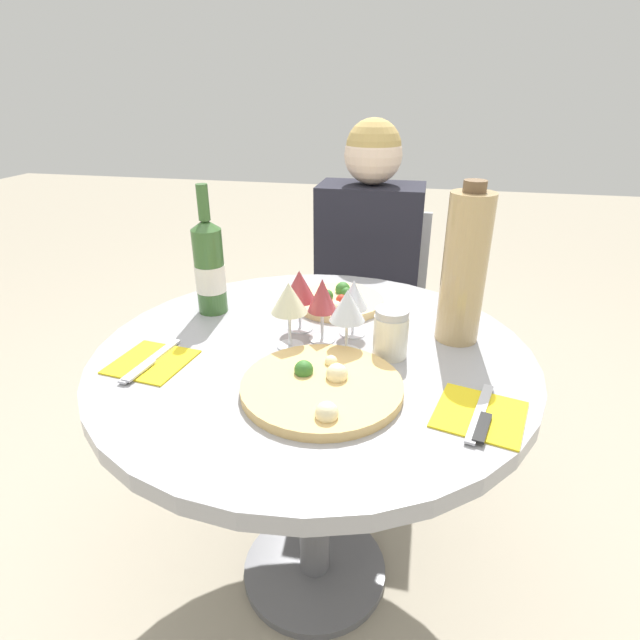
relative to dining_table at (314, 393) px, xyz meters
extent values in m
plane|color=#9E937F|center=(0.00, 0.00, -0.60)|extent=(12.00, 12.00, 0.00)
cylinder|color=slate|center=(0.00, 0.00, -0.59)|extent=(0.40, 0.40, 0.02)
cylinder|color=slate|center=(0.00, 0.00, -0.25)|extent=(0.08, 0.08, 0.66)
cylinder|color=#9E9EA3|center=(0.00, 0.00, 0.10)|extent=(0.96, 0.96, 0.04)
cylinder|color=#ADADB2|center=(0.03, 0.78, -0.60)|extent=(0.39, 0.39, 0.01)
cylinder|color=#ADADB2|center=(0.03, 0.78, -0.40)|extent=(0.06, 0.06, 0.39)
cube|color=#ADADB2|center=(0.03, 0.78, -0.19)|extent=(0.43, 0.43, 0.03)
cube|color=#ADADB2|center=(0.03, 0.99, 0.02)|extent=(0.43, 0.02, 0.39)
cube|color=black|center=(0.03, 0.61, -0.39)|extent=(0.31, 0.34, 0.42)
cube|color=black|center=(0.03, 0.78, 0.08)|extent=(0.36, 0.22, 0.52)
sphere|color=beige|center=(0.03, 0.78, 0.44)|extent=(0.19, 0.19, 0.19)
sphere|color=tan|center=(0.03, 0.78, 0.46)|extent=(0.18, 0.18, 0.18)
cylinder|color=#DBB26B|center=(0.05, -0.16, 0.13)|extent=(0.31, 0.31, 0.02)
sphere|color=#336B28|center=(0.01, -0.14, 0.14)|extent=(0.04, 0.04, 0.04)
sphere|color=beige|center=(0.06, -0.09, 0.14)|extent=(0.03, 0.03, 0.03)
sphere|color=beige|center=(0.08, -0.14, 0.15)|extent=(0.04, 0.04, 0.04)
sphere|color=beige|center=(0.09, -0.27, 0.15)|extent=(0.04, 0.04, 0.04)
cylinder|color=#E5C17F|center=(0.01, 0.25, 0.13)|extent=(0.24, 0.24, 0.02)
sphere|color=#336B28|center=(0.04, 0.28, 0.14)|extent=(0.02, 0.02, 0.02)
sphere|color=#B22D1E|center=(0.02, 0.23, 0.14)|extent=(0.03, 0.03, 0.03)
sphere|color=beige|center=(0.02, 0.17, 0.14)|extent=(0.04, 0.04, 0.04)
sphere|color=#336B28|center=(0.02, 0.30, 0.15)|extent=(0.04, 0.04, 0.04)
sphere|color=#336B28|center=(0.03, 0.28, 0.14)|extent=(0.03, 0.03, 0.03)
sphere|color=#336B28|center=(-0.02, 0.25, 0.14)|extent=(0.03, 0.03, 0.03)
cylinder|color=#38602D|center=(-0.30, 0.15, 0.22)|extent=(0.07, 0.07, 0.22)
cone|color=#38602D|center=(-0.30, 0.15, 0.35)|extent=(0.07, 0.07, 0.03)
cylinder|color=#38602D|center=(-0.30, 0.15, 0.40)|extent=(0.03, 0.03, 0.09)
cylinder|color=silver|center=(-0.30, 0.15, 0.21)|extent=(0.08, 0.08, 0.07)
cylinder|color=tan|center=(0.31, 0.12, 0.28)|extent=(0.10, 0.10, 0.33)
cylinder|color=brown|center=(0.31, 0.12, 0.46)|extent=(0.05, 0.05, 0.02)
cylinder|color=silver|center=(0.17, 0.01, 0.16)|extent=(0.07, 0.07, 0.09)
cylinder|color=#B2B2B7|center=(0.17, 0.01, 0.22)|extent=(0.07, 0.07, 0.02)
cylinder|color=silver|center=(0.07, 0.09, 0.12)|extent=(0.06, 0.06, 0.00)
cylinder|color=silver|center=(0.07, 0.09, 0.15)|extent=(0.01, 0.01, 0.06)
cone|color=silver|center=(0.07, 0.09, 0.22)|extent=(0.07, 0.07, 0.07)
cylinder|color=silver|center=(0.07, 0.00, 0.12)|extent=(0.06, 0.06, 0.00)
cylinder|color=silver|center=(0.07, 0.00, 0.16)|extent=(0.01, 0.01, 0.07)
cone|color=silver|center=(0.07, 0.00, 0.23)|extent=(0.08, 0.08, 0.07)
cylinder|color=silver|center=(-0.05, 0.09, 0.12)|extent=(0.06, 0.06, 0.00)
cylinder|color=silver|center=(-0.05, 0.09, 0.16)|extent=(0.01, 0.01, 0.07)
cone|color=#9E383D|center=(-0.05, 0.09, 0.23)|extent=(0.08, 0.08, 0.07)
cylinder|color=silver|center=(-0.05, 0.00, 0.12)|extent=(0.06, 0.06, 0.00)
cylinder|color=silver|center=(-0.05, 0.00, 0.16)|extent=(0.01, 0.01, 0.08)
cone|color=beige|center=(-0.05, 0.00, 0.24)|extent=(0.08, 0.08, 0.07)
cylinder|color=silver|center=(0.01, 0.05, 0.12)|extent=(0.06, 0.06, 0.00)
cylinder|color=silver|center=(0.01, 0.05, 0.16)|extent=(0.01, 0.01, 0.07)
cone|color=#9E383D|center=(0.01, 0.05, 0.23)|extent=(0.07, 0.07, 0.08)
cube|color=yellow|center=(-0.32, -0.13, 0.12)|extent=(0.17, 0.17, 0.00)
cube|color=silver|center=(-0.32, -0.13, 0.12)|extent=(0.04, 0.19, 0.00)
cube|color=silver|center=(-0.32, -0.18, 0.13)|extent=(0.03, 0.09, 0.00)
cube|color=yellow|center=(0.34, -0.18, 0.12)|extent=(0.18, 0.18, 0.00)
cube|color=silver|center=(0.34, -0.18, 0.12)|extent=(0.06, 0.19, 0.00)
cube|color=black|center=(0.34, -0.23, 0.13)|extent=(0.04, 0.09, 0.00)
camera|label=1|loc=(0.22, -0.95, 0.65)|focal=28.00mm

